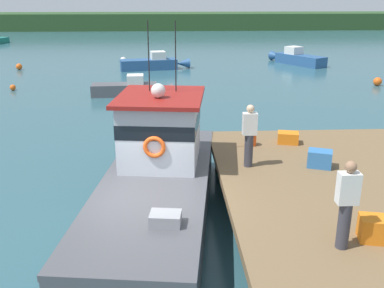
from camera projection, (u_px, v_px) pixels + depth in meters
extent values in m
plane|color=#2D5660|center=(147.00, 238.00, 10.48)|extent=(200.00, 200.00, 0.00)
cylinder|color=#4C3D2D|center=(221.00, 156.00, 14.30)|extent=(0.36, 0.36, 1.00)
cylinder|color=#4C3D2D|center=(380.00, 153.00, 14.55)|extent=(0.36, 0.36, 1.00)
cube|color=brown|center=(353.00, 191.00, 10.36)|extent=(6.00, 9.00, 0.20)
cube|color=#4C4C51|center=(156.00, 204.00, 10.97)|extent=(3.48, 8.25, 1.10)
cone|color=#4C4C51|center=(177.00, 141.00, 15.60)|extent=(1.32, 1.92, 1.10)
cube|color=#234C9E|center=(155.00, 187.00, 10.83)|extent=(3.48, 8.09, 0.12)
cube|color=#4C4C51|center=(155.00, 181.00, 10.78)|extent=(3.52, 8.25, 0.12)
cube|color=silver|center=(161.00, 133.00, 11.64)|extent=(2.16, 2.42, 1.80)
cube|color=black|center=(161.00, 121.00, 11.54)|extent=(2.18, 2.44, 0.36)
cube|color=maroon|center=(160.00, 97.00, 11.33)|extent=(2.44, 2.75, 0.10)
sphere|color=white|center=(158.00, 91.00, 10.97)|extent=(0.36, 0.36, 0.36)
cylinder|color=black|center=(149.00, 56.00, 11.52)|extent=(0.03, 0.03, 1.80)
cylinder|color=black|center=(176.00, 57.00, 11.47)|extent=(0.03, 0.03, 1.80)
cube|color=#939399|center=(166.00, 222.00, 8.62)|extent=(0.65, 0.51, 0.36)
torus|color=orange|center=(110.00, 241.00, 8.16)|extent=(0.63, 0.63, 0.12)
torus|color=#EA5119|center=(154.00, 147.00, 10.56)|extent=(0.55, 0.17, 0.54)
cube|color=#3370B2|center=(320.00, 159.00, 11.47)|extent=(0.72, 0.62, 0.44)
cube|color=orange|center=(376.00, 229.00, 8.07)|extent=(0.68, 0.55, 0.45)
cube|color=orange|center=(288.00, 138.00, 13.29)|extent=(0.69, 0.57, 0.33)
cylinder|color=#E04C19|center=(251.00, 140.00, 13.10)|extent=(0.32, 0.32, 0.34)
cylinder|color=#383842|center=(249.00, 150.00, 11.45)|extent=(0.22, 0.22, 0.86)
cube|color=white|center=(250.00, 124.00, 11.22)|extent=(0.36, 0.22, 0.56)
sphere|color=beige|center=(250.00, 109.00, 11.09)|extent=(0.20, 0.20, 0.20)
cylinder|color=#383842|center=(344.00, 226.00, 7.77)|extent=(0.22, 0.22, 0.86)
cube|color=white|center=(348.00, 188.00, 7.54)|extent=(0.36, 0.22, 0.56)
sphere|color=#9E7051|center=(351.00, 167.00, 7.42)|extent=(0.20, 0.20, 0.20)
cube|color=#285184|center=(149.00, 64.00, 33.06)|extent=(4.29, 2.02, 0.75)
cone|color=#285184|center=(183.00, 63.00, 33.61)|extent=(1.15, 0.92, 0.75)
cube|color=silver|center=(158.00, 55.00, 33.00)|extent=(1.20, 1.21, 0.56)
cube|color=#285184|center=(300.00, 60.00, 35.24)|extent=(3.39, 4.32, 0.77)
cone|color=#285184|center=(276.00, 56.00, 37.31)|extent=(1.22, 1.31, 0.77)
cube|color=silver|center=(294.00, 50.00, 35.60)|extent=(1.48, 1.47, 0.58)
cube|color=#4C4C51|center=(124.00, 90.00, 24.83)|extent=(3.64, 1.31, 0.65)
cone|color=#4C4C51|center=(165.00, 89.00, 25.04)|extent=(0.93, 0.69, 0.65)
cube|color=silver|center=(135.00, 79.00, 24.70)|extent=(0.94, 0.95, 0.49)
sphere|color=#EA5B19|center=(19.00, 67.00, 33.06)|extent=(0.46, 0.46, 0.46)
sphere|color=silver|center=(123.00, 60.00, 36.02)|extent=(0.50, 0.50, 0.50)
sphere|color=#EA5B19|center=(13.00, 87.00, 26.12)|extent=(0.34, 0.34, 0.34)
sphere|color=#EA5B19|center=(378.00, 82.00, 27.41)|extent=(0.51, 0.51, 0.51)
cube|color=#284723|center=(165.00, 21.00, 68.69)|extent=(120.00, 8.00, 2.40)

